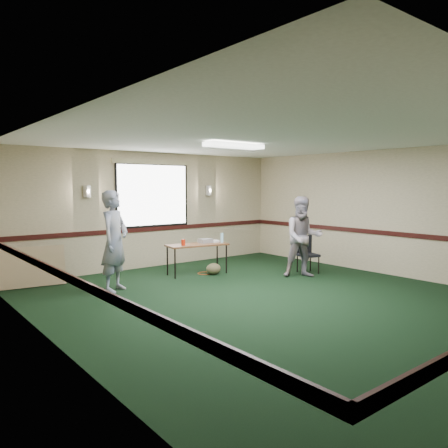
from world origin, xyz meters
TOP-DOWN VIEW (x-y plane):
  - ground at (0.00, 0.00)m, footprint 8.00×8.00m
  - room_shell at (0.00, 2.12)m, footprint 8.00×8.02m
  - folding_table at (0.29, 2.59)m, footprint 1.39×0.74m
  - projector at (0.54, 2.64)m, footprint 0.27×0.23m
  - game_console at (0.75, 2.58)m, footprint 0.21×0.18m
  - red_cup at (-0.06, 2.60)m, footprint 0.08×0.08m
  - water_bottle at (0.85, 2.44)m, footprint 0.06×0.06m
  - duffel_bag at (0.54, 2.34)m, footprint 0.37×0.30m
  - cable_coil at (0.44, 2.53)m, footprint 0.38×0.38m
  - folded_table at (-3.00, 3.60)m, footprint 1.51×0.44m
  - conference_chair at (2.30, 1.25)m, footprint 0.51×0.52m
  - person_left at (-1.76, 2.28)m, footprint 0.80×0.75m
  - person_right at (1.86, 0.97)m, footprint 1.04×1.00m

SIDE VIEW (x-z plane):
  - ground at x=0.00m, z-range 0.00..0.00m
  - cable_coil at x=0.44m, z-range 0.00..0.02m
  - duffel_bag at x=0.54m, z-range 0.00..0.25m
  - folded_table at x=-3.00m, z-range 0.00..0.76m
  - conference_chair at x=2.30m, z-range 0.07..0.89m
  - folding_table at x=0.29m, z-range 0.28..0.94m
  - game_console at x=0.75m, z-range 0.66..0.71m
  - projector at x=0.54m, z-range 0.66..0.75m
  - red_cup at x=-0.06m, z-range 0.66..0.79m
  - water_bottle at x=0.85m, z-range 0.66..0.88m
  - person_right at x=1.86m, z-range 0.00..1.70m
  - person_left at x=-1.76m, z-range 0.00..1.84m
  - room_shell at x=0.00m, z-range -2.42..5.58m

